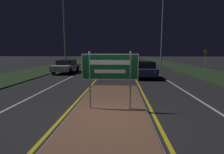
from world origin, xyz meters
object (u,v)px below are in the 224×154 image
at_px(highway_sign, 110,69).
at_px(streetlight_left_near, 64,11).
at_px(car_approaching_0, 66,66).
at_px(car_receding_1, 133,61).
at_px(car_receding_0, 144,69).
at_px(warning_sign, 205,58).
at_px(streetlight_right_near, 162,23).

xyz_separation_m(highway_sign, streetlight_left_near, (-6.30, 14.12, 5.28)).
bearing_deg(car_approaching_0, highway_sign, -65.35).
relative_size(highway_sign, car_receding_1, 0.50).
relative_size(streetlight_left_near, car_receding_0, 2.34).
xyz_separation_m(streetlight_left_near, warning_sign, (16.12, -0.58, -5.35)).
bearing_deg(streetlight_right_near, streetlight_left_near, -156.26).
bearing_deg(highway_sign, car_receding_0, 75.13).
bearing_deg(warning_sign, streetlight_left_near, 177.93).
bearing_deg(car_receding_1, car_receding_0, -89.34).
bearing_deg(car_receding_1, streetlight_left_near, -137.37).
bearing_deg(streetlight_right_near, highway_sign, -107.65).
bearing_deg(streetlight_right_near, car_receding_0, -110.13).
height_order(car_receding_0, car_approaching_0, car_receding_0).
distance_m(streetlight_right_near, car_receding_1, 7.30).
relative_size(streetlight_left_near, streetlight_right_near, 1.06).
relative_size(car_receding_0, car_receding_1, 1.07).
bearing_deg(streetlight_left_near, streetlight_right_near, 23.74).
xyz_separation_m(streetlight_left_near, car_receding_1, (8.66, 7.97, -6.16)).
distance_m(streetlight_right_near, car_receding_0, 12.29).
distance_m(streetlight_right_near, warning_sign, 8.57).
height_order(streetlight_right_near, car_receding_0, streetlight_right_near).
bearing_deg(car_approaching_0, streetlight_left_near, 109.74).
relative_size(highway_sign, car_receding_0, 0.47).
height_order(streetlight_left_near, car_approaching_0, streetlight_left_near).
distance_m(highway_sign, car_approaching_0, 13.61).
distance_m(car_receding_0, car_approaching_0, 8.68).
xyz_separation_m(streetlight_left_near, streetlight_right_near, (12.56, 5.52, -0.50)).
bearing_deg(car_approaching_0, car_receding_1, 50.56).
relative_size(car_receding_1, warning_sign, 1.79).
distance_m(streetlight_left_near, car_receding_0, 11.74).
bearing_deg(warning_sign, highway_sign, -125.93).
relative_size(car_receding_0, car_approaching_0, 1.00).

